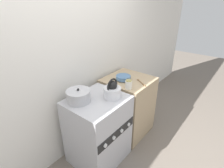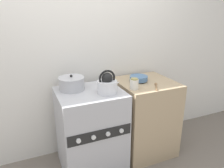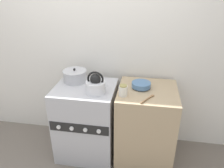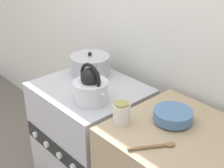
{
  "view_description": "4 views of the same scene",
  "coord_description": "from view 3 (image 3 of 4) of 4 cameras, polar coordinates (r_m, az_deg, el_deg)",
  "views": [
    {
      "loc": [
        -1.22,
        -0.91,
        1.92
      ],
      "look_at": [
        0.24,
        0.27,
        1.0
      ],
      "focal_mm": 28.0,
      "sensor_mm": 36.0,
      "label": 1
    },
    {
      "loc": [
        -0.62,
        -1.69,
        1.69
      ],
      "look_at": [
        0.26,
        0.32,
        0.93
      ],
      "focal_mm": 35.0,
      "sensor_mm": 36.0,
      "label": 2
    },
    {
      "loc": [
        0.65,
        -1.77,
        1.96
      ],
      "look_at": [
        0.3,
        0.31,
        0.95
      ],
      "focal_mm": 35.0,
      "sensor_mm": 36.0,
      "label": 3
    },
    {
      "loc": [
        1.41,
        -0.78,
        1.8
      ],
      "look_at": [
        0.25,
        0.26,
        1.01
      ],
      "focal_mm": 50.0,
      "sensor_mm": 36.0,
      "label": 4
    }
  ],
  "objects": [
    {
      "name": "wall_back",
      "position": [
        2.65,
        -5.06,
        10.12
      ],
      "size": [
        7.0,
        0.06,
        2.5
      ],
      "color": "silver",
      "rests_on": "ground_plane"
    },
    {
      "name": "cooking_pot",
      "position": [
        2.53,
        -9.66,
        2.12
      ],
      "size": [
        0.27,
        0.27,
        0.16
      ],
      "color": "#B2B2B7",
      "rests_on": "stove"
    },
    {
      "name": "enamel_bowl",
      "position": [
        2.36,
        7.63,
        -0.22
      ],
      "size": [
        0.2,
        0.2,
        0.06
      ],
      "color": "#4C729E",
      "rests_on": "counter"
    },
    {
      "name": "stove",
      "position": [
        2.63,
        -6.6,
        -9.51
      ],
      "size": [
        0.67,
        0.61,
        0.89
      ],
      "color": "#B2B2B7",
      "rests_on": "ground_plane"
    },
    {
      "name": "storage_jar",
      "position": [
        2.18,
        2.92,
        -1.71
      ],
      "size": [
        0.09,
        0.09,
        0.12
      ],
      "color": "silver",
      "rests_on": "counter"
    },
    {
      "name": "kettle",
      "position": [
        2.24,
        -4.25,
        -0.26
      ],
      "size": [
        0.25,
        0.2,
        0.24
      ],
      "color": "silver",
      "rests_on": "stove"
    },
    {
      "name": "ground_plane",
      "position": [
        2.71,
        -7.86,
        -20.78
      ],
      "size": [
        12.0,
        12.0,
        0.0
      ],
      "primitive_type": "plane",
      "color": "#70665B"
    },
    {
      "name": "counter",
      "position": [
        2.57,
        8.68,
        -10.52
      ],
      "size": [
        0.63,
        0.64,
        0.9
      ],
      "color": "tan",
      "rests_on": "ground_plane"
    },
    {
      "name": "wooden_spoon",
      "position": [
        2.16,
        9.47,
        -3.7
      ],
      "size": [
        0.14,
        0.2,
        0.02
      ],
      "color": "olive",
      "rests_on": "counter"
    }
  ]
}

